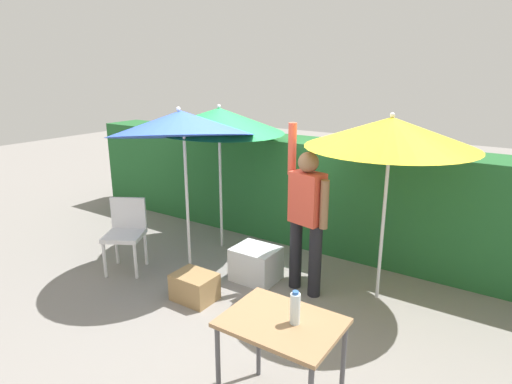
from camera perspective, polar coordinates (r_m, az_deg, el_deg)
The scene contains 11 objects.
ground_plane at distance 5.01m, azimuth -1.95°, elevation -12.99°, with size 24.00×24.00×0.00m, color gray.
hedge_row at distance 6.15m, azimuth 7.66°, elevation -0.06°, with size 8.00×0.70×1.48m, color #23602D.
umbrella_rainbow at distance 5.73m, azimuth -4.91°, elevation 9.54°, with size 1.75×1.74×1.98m.
umbrella_orange at distance 5.03m, azimuth -9.88°, elevation 8.90°, with size 1.73×1.71×2.18m.
umbrella_yellow at distance 4.48m, azimuth 17.45°, elevation 7.53°, with size 1.71×1.71×2.02m.
person_vendor at distance 4.67m, azimuth 6.72°, elevation -2.73°, with size 0.56×0.29×1.88m.
chair_plastic at distance 5.57m, azimuth -16.85°, elevation -4.84°, with size 0.60×0.60×0.89m.
cooler_box at distance 5.17m, azimuth -0.01°, elevation -9.49°, with size 0.52×0.43×0.40m, color silver.
crate_cardboard at distance 4.83m, azimuth -8.14°, elevation -12.33°, with size 0.45×0.35×0.30m, color #9E7A4C.
folding_table at distance 3.13m, azimuth 3.40°, elevation -18.14°, with size 0.80×0.60×0.77m.
bottle_water at distance 3.00m, azimuth 5.21°, elevation -15.07°, with size 0.07×0.07×0.24m.
Camera 1 is at (2.56, -3.55, 2.44)m, focal length 30.19 mm.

